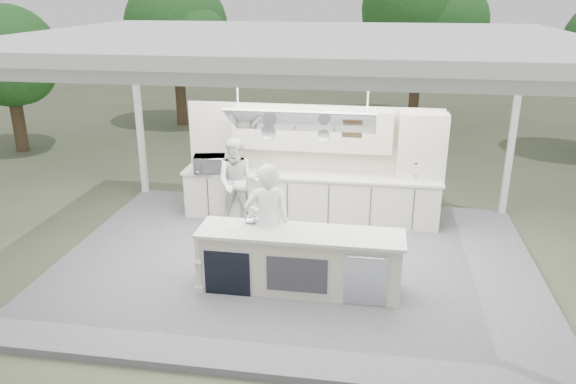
% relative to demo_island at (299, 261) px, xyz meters
% --- Properties ---
extents(ground, '(90.00, 90.00, 0.00)m').
position_rel_demo_island_xyz_m(ground, '(-0.18, 0.91, -0.60)').
color(ground, '#4B5339').
rests_on(ground, ground).
extents(stage_deck, '(8.00, 6.00, 0.12)m').
position_rel_demo_island_xyz_m(stage_deck, '(-0.18, 0.91, -0.54)').
color(stage_deck, slate).
rests_on(stage_deck, ground).
extents(tent, '(8.20, 6.20, 3.86)m').
position_rel_demo_island_xyz_m(tent, '(-0.18, 0.90, 3.11)').
color(tent, white).
rests_on(tent, ground).
extents(demo_island, '(3.10, 0.79, 0.95)m').
position_rel_demo_island_xyz_m(demo_island, '(0.00, 0.00, 0.00)').
color(demo_island, beige).
rests_on(demo_island, stage_deck).
extents(back_counter, '(5.08, 0.72, 0.95)m').
position_rel_demo_island_xyz_m(back_counter, '(-0.18, 2.81, 0.00)').
color(back_counter, beige).
rests_on(back_counter, stage_deck).
extents(back_wall_unit, '(5.05, 0.48, 2.25)m').
position_rel_demo_island_xyz_m(back_wall_unit, '(0.27, 3.03, 0.98)').
color(back_wall_unit, beige).
rests_on(back_wall_unit, stage_deck).
extents(tree_cluster, '(19.55, 9.40, 5.85)m').
position_rel_demo_island_xyz_m(tree_cluster, '(-0.34, 10.68, 2.69)').
color(tree_cluster, '#463423').
rests_on(tree_cluster, ground).
extents(head_chef, '(0.82, 0.67, 1.93)m').
position_rel_demo_island_xyz_m(head_chef, '(-0.52, 0.21, 0.49)').
color(head_chef, white).
rests_on(head_chef, stage_deck).
extents(sous_chef, '(0.90, 0.73, 1.74)m').
position_rel_demo_island_xyz_m(sous_chef, '(-1.51, 2.31, 0.39)').
color(sous_chef, silver).
rests_on(sous_chef, stage_deck).
extents(toaster_oven, '(0.68, 0.53, 0.34)m').
position_rel_demo_island_xyz_m(toaster_oven, '(-2.15, 2.61, 0.64)').
color(toaster_oven, silver).
rests_on(toaster_oven, back_counter).
extents(bowl_large, '(0.33, 0.33, 0.07)m').
position_rel_demo_island_xyz_m(bowl_large, '(-0.60, 0.26, 0.51)').
color(bowl_large, '#BBBEC2').
rests_on(bowl_large, demo_island).
extents(bowl_small, '(0.30, 0.30, 0.07)m').
position_rel_demo_island_xyz_m(bowl_small, '(-0.78, 0.26, 0.51)').
color(bowl_small, silver).
rests_on(bowl_small, demo_island).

